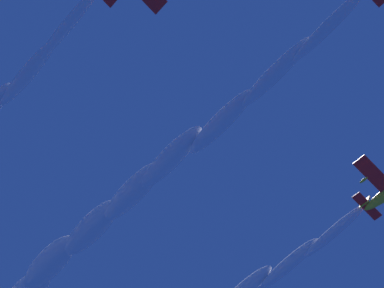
% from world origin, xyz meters
% --- Properties ---
extents(smoke_trail_lead, '(54.65, 14.48, 6.46)m').
position_xyz_m(smoke_trail_lead, '(-39.63, 3.70, 57.09)').
color(smoke_trail_lead, white).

